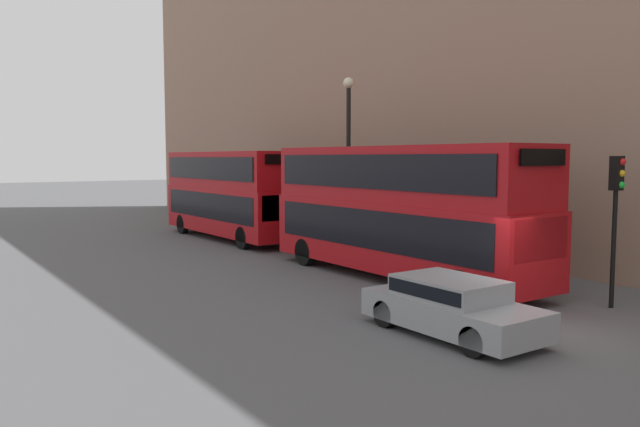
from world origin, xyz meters
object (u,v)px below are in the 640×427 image
(bus_second_in_queue, at_px, (231,191))
(traffic_light, at_px, (616,199))
(pedestrian, at_px, (518,260))
(bus_leading, at_px, (399,206))
(car_dark_sedan, at_px, (451,305))

(bus_second_in_queue, relative_size, traffic_light, 2.49)
(pedestrian, bearing_deg, bus_leading, 131.68)
(bus_second_in_queue, distance_m, pedestrian, 15.31)
(bus_leading, bearing_deg, pedestrian, -48.32)
(bus_second_in_queue, xyz_separation_m, car_dark_sedan, (-3.40, -17.80, -1.67))
(bus_second_in_queue, relative_size, car_dark_sedan, 2.37)
(car_dark_sedan, height_order, traffic_light, traffic_light)
(car_dark_sedan, relative_size, traffic_light, 1.05)
(bus_second_in_queue, height_order, pedestrian, bus_second_in_queue)
(bus_second_in_queue, height_order, traffic_light, bus_second_in_queue)
(bus_leading, relative_size, car_dark_sedan, 2.58)
(bus_second_in_queue, distance_m, car_dark_sedan, 18.20)
(bus_leading, relative_size, bus_second_in_queue, 1.09)
(car_dark_sedan, bearing_deg, traffic_light, -7.06)
(bus_leading, distance_m, bus_second_in_queue, 12.21)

